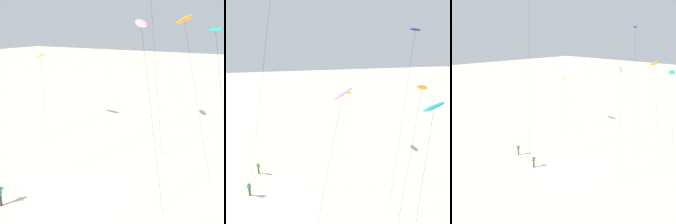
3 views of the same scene
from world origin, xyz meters
TOP-DOWN VIEW (x-y plane):
  - ground_plane at (0.00, 0.00)m, footprint 260.00×260.00m
  - kite_lime at (-13.18, 11.81)m, footprint 4.19×3.82m
  - kite_teal at (7.75, 11.36)m, footprint 4.13×4.61m
  - kite_navy at (0.07, 14.26)m, footprint 4.55×4.86m
  - kite_pink at (3.50, 5.53)m, footprint 5.09×5.25m
  - kite_orange at (4.63, 12.45)m, footprint 5.92×5.92m
  - kite_flyer_nearest at (-7.72, -2.83)m, footprint 0.73×0.73m
  - kite_flyer_middle at (-3.10, -3.62)m, footprint 0.63×0.65m

SIDE VIEW (x-z plane):
  - ground_plane at x=0.00m, z-range 0.00..0.00m
  - kite_flyer_nearest at x=-7.72m, z-range 0.06..1.73m
  - kite_flyer_middle at x=-3.10m, z-range 0.06..1.73m
  - kite_lime at x=-13.18m, z-range 4.24..13.95m
  - kite_teal at x=7.75m, z-range 5.99..18.68m
  - kite_pink at x=3.50m, z-range 6.07..19.42m
  - kite_orange at x=4.63m, z-range 6.27..20.04m
  - kite_navy at x=0.07m, z-range 8.72..27.17m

